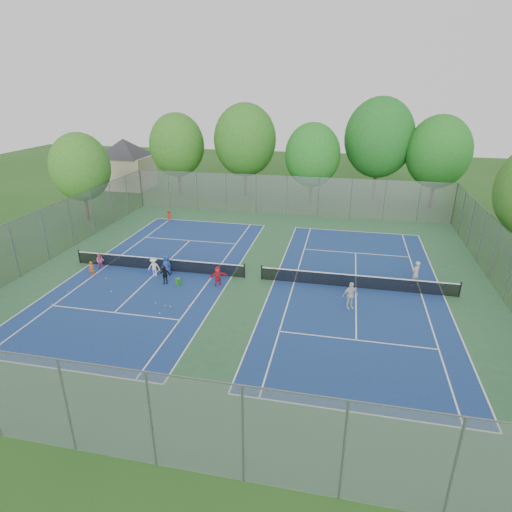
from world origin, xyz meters
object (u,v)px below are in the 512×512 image
(ball_crate, at_px, (151,270))
(ball_hopper, at_px, (178,282))
(net_left, at_px, (159,264))
(net_right, at_px, (356,282))
(instructor, at_px, (416,274))

(ball_crate, relative_size, ball_hopper, 0.61)
(net_left, height_order, net_right, same)
(net_left, xyz_separation_m, net_right, (14.00, 0.00, 0.00))
(net_left, relative_size, ball_crate, 39.15)
(net_left, height_order, ball_crate, net_left)
(net_right, bearing_deg, ball_hopper, -169.54)
(ball_hopper, bearing_deg, ball_crate, 148.12)
(ball_crate, distance_m, instructor, 18.29)
(net_left, bearing_deg, ball_hopper, -42.32)
(net_right, height_order, ball_hopper, net_right)
(net_right, distance_m, instructor, 4.00)
(ball_crate, height_order, ball_hopper, ball_hopper)
(net_left, distance_m, instructor, 17.85)
(net_left, bearing_deg, instructor, 3.63)
(net_left, relative_size, net_right, 1.00)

